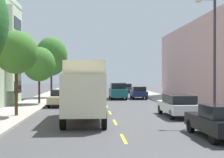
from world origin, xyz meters
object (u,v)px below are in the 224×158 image
Objects in this scene: street_tree_farthest at (51,56)px; street_lamp at (212,49)px; moving_teal_sedan at (118,91)px; delivery_box_truck at (85,88)px; parked_wagon_white at (178,105)px; parked_sedan_burgundy at (75,87)px; parked_hatchback_red at (121,86)px; street_tree_second at (16,52)px; parked_sedan_orange at (71,90)px; parked_hatchback_champagne at (60,98)px; parked_hatchback_navy at (139,93)px; street_tree_third at (39,64)px; parked_hatchback_black at (219,121)px; parked_sedan_sky at (67,92)px.

street_lamp is (12.36, -21.28, -0.83)m from street_tree_farthest.
delivery_box_truck is at bearing -101.15° from moving_teal_sedan.
parked_wagon_white is 37.57m from parked_sedan_burgundy.
delivery_box_truck reaches higher than parked_hatchback_red.
street_tree_second is at bearing 168.13° from street_lamp.
parked_hatchback_champagne is at bearing -90.11° from parked_sedan_orange.
parked_hatchback_champagne is (-8.74, 8.01, -0.05)m from parked_wagon_white.
moving_teal_sedan is (8.20, -2.03, -4.25)m from street_tree_farthest.
moving_teal_sedan is at bearing -52.09° from parked_sedan_orange.
parked_hatchback_champagne is at bearing -134.11° from parked_hatchback_navy.
street_tree_second is 24.79m from parked_sedan_orange.
street_tree_farthest is at bearing 119.76° from parked_wagon_white.
street_tree_second is at bearing -105.17° from parked_hatchback_red.
street_tree_second is at bearing 160.90° from delivery_box_truck.
parked_wagon_white is 0.98× the size of moving_teal_sedan.
parked_wagon_white reaches higher than parked_sedan_burgundy.
street_tree_third is 1.34× the size of parked_hatchback_navy.
parked_hatchback_champagne is at bearing -124.23° from moving_teal_sedan.
street_tree_second is 9.35m from street_tree_third.
parked_wagon_white is 1.04× the size of parked_sedan_burgundy.
parked_sedan_orange is (2.15, 15.09, -3.15)m from street_tree_third.
street_lamp is 0.92× the size of delivery_box_truck.
parked_wagon_white is 11.86m from parked_hatchback_champagne.
delivery_box_truck is (4.60, -1.59, -2.30)m from street_tree_second.
parked_sedan_burgundy is 1.00× the size of parked_sedan_orange.
parked_hatchback_black is at bearing -84.30° from moving_teal_sedan.
parked_wagon_white is (6.25, 1.30, -1.24)m from delivery_box_truck.
parked_hatchback_red is at bearing 89.80° from parked_hatchback_black.
street_tree_second is 1.40× the size of parked_hatchback_black.
street_tree_third is at bearing -145.95° from parked_hatchback_navy.
parked_sedan_orange is (0.13, -11.78, 0.00)m from parked_sedan_burgundy.
moving_teal_sedan is at bearing -13.88° from street_tree_farthest.
parked_sedan_orange is (0.03, 16.72, -0.01)m from parked_hatchback_champagne.
parked_sedan_sky is at bearing 77.56° from street_tree_third.
street_tree_farthest is at bearing 102.78° from delivery_box_truck.
parked_sedan_sky is (-8.92, 18.40, -0.05)m from parked_wagon_white.
street_tree_farthest is at bearing 90.00° from street_tree_third.
street_tree_third is 9.44m from street_tree_farthest.
parked_sedan_sky is (-8.70, 25.86, -0.01)m from parked_hatchback_black.
parked_hatchback_red is 0.89× the size of parked_sedan_orange.
parked_hatchback_navy reaches higher than parked_sedan_burgundy.
parked_sedan_burgundy is 1.13× the size of parked_hatchback_red.
parked_hatchback_black is 1.00× the size of parked_hatchback_champagne.
parked_hatchback_black is at bearing -90.19° from parked_hatchback_navy.
parked_hatchback_champagne is 0.84× the size of moving_teal_sedan.
street_tree_second is 0.70× the size of delivery_box_truck.
street_tree_third reaches higher than parked_hatchback_black.
street_tree_third reaches higher than parked_sedan_burgundy.
parked_hatchback_navy is at bearing -90.22° from parked_hatchback_red.
street_lamp is at bearing -56.81° from parked_wagon_white.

